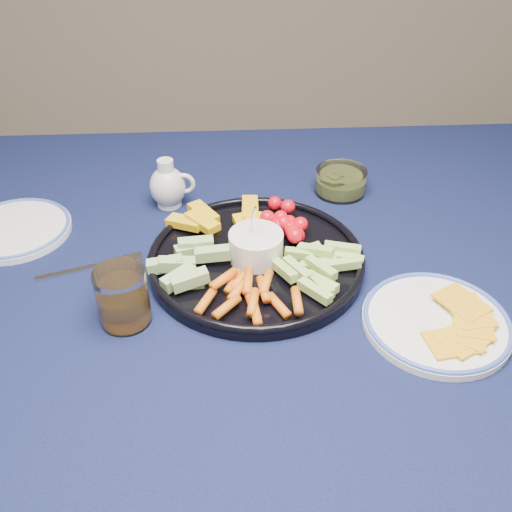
{
  "coord_description": "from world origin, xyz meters",
  "views": [
    {
      "loc": [
        0.03,
        -0.81,
        1.37
      ],
      "look_at": [
        0.08,
        -0.02,
        0.77
      ],
      "focal_mm": 40.0,
      "sensor_mm": 36.0,
      "label": 1
    }
  ],
  "objects": [
    {
      "name": "pickle_bowl",
      "position": [
        0.27,
        0.22,
        0.77
      ],
      "size": [
        0.11,
        0.11,
        0.05
      ],
      "color": "silver",
      "rests_on": "dining_table"
    },
    {
      "name": "crudite_platter",
      "position": [
        0.08,
        -0.03,
        0.77
      ],
      "size": [
        0.38,
        0.38,
        0.12
      ],
      "color": "black",
      "rests_on": "dining_table"
    },
    {
      "name": "fork_left",
      "position": [
        -0.2,
        -0.01,
        0.75
      ],
      "size": [
        0.18,
        0.07,
        0.0
      ],
      "color": "silver",
      "rests_on": "dining_table"
    },
    {
      "name": "creamer_pitcher",
      "position": [
        -0.09,
        0.19,
        0.79
      ],
      "size": [
        0.09,
        0.07,
        0.1
      ],
      "color": "silver",
      "rests_on": "dining_table"
    },
    {
      "name": "fork_right",
      "position": [
        0.43,
        -0.23,
        0.75
      ],
      "size": [
        0.14,
        0.08,
        0.0
      ],
      "color": "silver",
      "rests_on": "dining_table"
    },
    {
      "name": "juice_tumbler",
      "position": [
        -0.13,
        -0.15,
        0.79
      ],
      "size": [
        0.08,
        0.08,
        0.09
      ],
      "color": "silver",
      "rests_on": "dining_table"
    },
    {
      "name": "dining_table",
      "position": [
        0.0,
        0.0,
        0.66
      ],
      "size": [
        1.67,
        1.07,
        0.75
      ],
      "color": "#4C3319",
      "rests_on": "ground"
    },
    {
      "name": "side_plate_extra",
      "position": [
        -0.37,
        0.1,
        0.75
      ],
      "size": [
        0.21,
        0.21,
        0.02
      ],
      "color": "white",
      "rests_on": "dining_table"
    },
    {
      "name": "cheese_plate",
      "position": [
        0.35,
        -0.19,
        0.76
      ],
      "size": [
        0.23,
        0.23,
        0.03
      ],
      "color": "white",
      "rests_on": "dining_table"
    }
  ]
}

